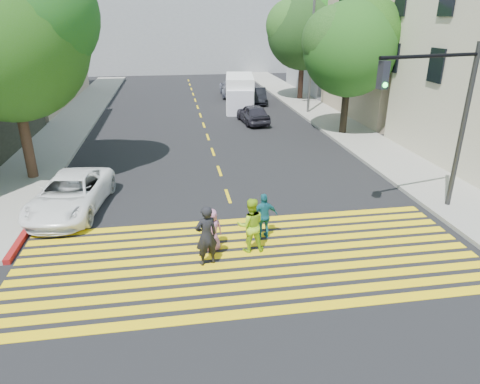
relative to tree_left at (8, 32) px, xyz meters
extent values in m
plane|color=black|center=(7.98, -9.17, -6.02)|extent=(120.00, 120.00, 0.00)
cube|color=gray|center=(-0.52, 12.83, -5.94)|extent=(3.00, 40.00, 0.15)
cube|color=gray|center=(16.48, 5.83, -5.94)|extent=(3.00, 60.00, 0.15)
cube|color=maroon|center=(1.08, -3.17, -5.94)|extent=(0.20, 8.00, 0.16)
cube|color=yellow|center=(7.98, -10.37, -6.01)|extent=(13.40, 0.35, 0.01)
cube|color=yellow|center=(7.98, -9.82, -6.01)|extent=(13.40, 0.35, 0.01)
cube|color=yellow|center=(7.98, -9.27, -6.01)|extent=(13.40, 0.35, 0.01)
cube|color=yellow|center=(7.98, -8.72, -6.01)|extent=(13.40, 0.35, 0.01)
cube|color=yellow|center=(7.98, -8.17, -6.01)|extent=(13.40, 0.35, 0.01)
cube|color=yellow|center=(7.98, -7.62, -6.01)|extent=(13.40, 0.35, 0.01)
cube|color=yellow|center=(7.98, -7.07, -6.01)|extent=(13.40, 0.35, 0.01)
cube|color=yellow|center=(7.98, -6.52, -6.01)|extent=(13.40, 0.35, 0.01)
cube|color=yellow|center=(7.98, -5.97, -6.01)|extent=(13.40, 0.35, 0.01)
cube|color=yellow|center=(7.98, -5.42, -6.01)|extent=(13.40, 0.35, 0.01)
cube|color=yellow|center=(7.98, -3.17, -6.01)|extent=(0.12, 1.40, 0.01)
cube|color=yellow|center=(7.98, -0.17, -6.01)|extent=(0.12, 1.40, 0.01)
cube|color=yellow|center=(7.98, 2.83, -6.01)|extent=(0.12, 1.40, 0.01)
cube|color=yellow|center=(7.98, 5.83, -6.01)|extent=(0.12, 1.40, 0.01)
cube|color=yellow|center=(7.98, 8.83, -6.01)|extent=(0.12, 1.40, 0.01)
cube|color=yellow|center=(7.98, 11.83, -6.01)|extent=(0.12, 1.40, 0.01)
cube|color=yellow|center=(7.98, 14.83, -6.01)|extent=(0.12, 1.40, 0.01)
cube|color=yellow|center=(7.98, 17.83, -6.01)|extent=(0.12, 1.40, 0.01)
cube|color=yellow|center=(7.98, 20.83, -6.01)|extent=(0.12, 1.40, 0.01)
cube|color=yellow|center=(7.98, 23.83, -6.01)|extent=(0.12, 1.40, 0.01)
cube|color=yellow|center=(7.98, 26.83, -6.01)|extent=(0.12, 1.40, 0.01)
cube|color=yellow|center=(7.98, 29.83, -6.01)|extent=(0.12, 1.40, 0.01)
cube|color=tan|center=(22.98, 9.83, -1.02)|extent=(10.00, 10.00, 10.00)
cube|color=gray|center=(22.98, 20.83, -1.02)|extent=(10.00, 10.00, 10.00)
cube|color=gray|center=(7.98, 38.83, -0.02)|extent=(30.00, 8.00, 12.00)
cylinder|color=#4A341D|center=(-0.09, -0.01, -4.41)|extent=(0.51, 0.51, 3.21)
sphere|color=#255F0F|center=(-0.09, -0.01, -0.34)|extent=(7.44, 7.44, 6.18)
sphere|color=#1A5623|center=(1.18, -0.01, 0.59)|extent=(5.58, 5.58, 4.63)
cylinder|color=black|center=(15.99, 5.15, -4.64)|extent=(0.49, 0.49, 2.76)
sphere|color=#1E5015|center=(15.99, 5.15, -1.18)|extent=(6.22, 6.22, 5.20)
sphere|color=black|center=(17.07, 5.19, -0.40)|extent=(4.67, 4.67, 3.90)
sphere|color=black|center=(15.07, 5.17, -0.66)|extent=(4.36, 4.36, 3.64)
cylinder|color=#3B2116|center=(16.71, 16.52, -4.51)|extent=(0.48, 0.48, 3.01)
sphere|color=black|center=(16.71, 16.52, -0.72)|extent=(6.56, 6.56, 5.73)
sphere|color=#164310|center=(17.89, 16.62, 0.14)|extent=(4.92, 4.92, 4.30)
sphere|color=#0B4111|center=(15.69, 16.49, -0.14)|extent=(4.59, 4.59, 4.01)
imported|color=black|center=(6.74, -7.98, -5.12)|extent=(0.76, 0.62, 1.80)
imported|color=#99CC1D|center=(8.10, -7.43, -5.17)|extent=(0.84, 0.66, 1.69)
imported|color=#BE6EA0|center=(6.97, -7.21, -5.35)|extent=(0.73, 0.56, 1.34)
imported|color=#1A677B|center=(8.67, -6.69, -5.27)|extent=(0.91, 0.44, 1.50)
imported|color=white|center=(2.23, -3.62, -5.36)|extent=(2.80, 4.97, 1.31)
imported|color=black|center=(11.24, 8.86, -5.38)|extent=(1.87, 3.85, 1.27)
imported|color=gray|center=(11.36, 19.33, -5.29)|extent=(2.32, 5.15, 1.46)
imported|color=black|center=(12.93, 15.69, -5.41)|extent=(1.81, 3.82, 1.21)
cube|color=white|center=(11.12, 13.70, -4.78)|extent=(2.63, 5.17, 2.47)
cube|color=silver|center=(10.82, 11.54, -5.13)|extent=(2.02, 1.43, 1.78)
cylinder|color=black|center=(10.09, 12.04, -5.67)|extent=(0.34, 0.72, 0.69)
cylinder|color=black|center=(11.66, 11.83, -5.67)|extent=(0.34, 0.72, 0.69)
cylinder|color=#282626|center=(10.58, 15.57, -5.67)|extent=(0.34, 0.72, 0.69)
cylinder|color=black|center=(12.15, 15.35, -5.67)|extent=(0.34, 0.72, 0.69)
cylinder|color=#2C2C2C|center=(15.84, -5.53, -3.10)|extent=(0.21, 0.21, 5.83)
cylinder|color=black|center=(13.95, -5.97, -0.58)|extent=(3.81, 1.00, 0.12)
cube|color=#25252E|center=(12.24, -6.37, -1.06)|extent=(0.30, 0.30, 0.82)
sphere|color=#2DE245|center=(12.28, -6.50, -1.34)|extent=(0.19, 0.19, 0.16)
cylinder|color=#606060|center=(15.70, 11.06, -1.24)|extent=(0.18, 0.18, 9.56)
camera|label=1|loc=(6.01, -18.54, 0.55)|focal=32.00mm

